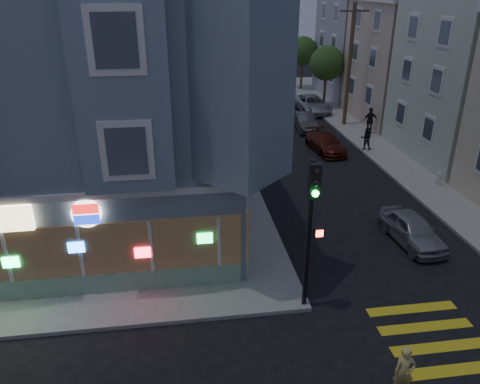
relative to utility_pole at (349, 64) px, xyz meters
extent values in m
plane|color=black|center=(-12.00, -24.00, -4.80)|extent=(120.00, 120.00, 0.00)
cube|color=gray|center=(-25.50, -1.00, -4.72)|extent=(33.00, 42.00, 0.15)
cube|color=gray|center=(11.00, -1.00, -4.72)|extent=(24.00, 42.00, 0.15)
cube|color=slate|center=(-18.00, -13.00, 0.85)|extent=(14.00, 14.00, 11.00)
cube|color=silver|center=(-18.00, -13.00, -0.80)|extent=(14.30, 14.30, 0.25)
cube|color=#196B33|center=(-18.00, -20.05, -4.25)|extent=(13.60, 0.12, 0.80)
cube|color=#382B1E|center=(-18.00, -20.05, -2.85)|extent=(13.60, 0.10, 2.00)
cylinder|color=white|center=(-16.40, -20.13, -1.40)|extent=(1.00, 0.12, 1.00)
cube|color=#C4B497|center=(7.50, 1.00, -0.15)|extent=(12.00, 8.60, 9.00)
cube|color=gray|center=(7.50, 10.00, 0.60)|extent=(12.00, 8.60, 10.50)
cylinder|color=#4C3826|center=(0.00, 0.00, -0.15)|extent=(0.30, 0.30, 9.00)
cube|color=#4C3826|center=(0.00, 0.00, 3.75)|extent=(2.20, 0.12, 0.12)
cylinder|color=#4C3826|center=(0.20, 6.00, -3.05)|extent=(0.24, 0.24, 3.20)
sphere|color=#214117|center=(0.20, 6.00, -0.85)|extent=(3.00, 3.00, 3.00)
cylinder|color=#4C3826|center=(0.20, 14.00, -3.05)|extent=(0.24, 0.24, 3.20)
sphere|color=#214117|center=(0.20, 14.00, -0.85)|extent=(3.00, 3.00, 3.00)
imported|color=tan|center=(-7.55, -25.76, -4.02)|extent=(0.62, 0.46, 1.56)
imported|color=black|center=(-0.70, -6.13, -3.89)|extent=(0.89, 0.80, 1.52)
imported|color=black|center=(1.00, -2.60, -3.69)|extent=(1.14, 0.53, 1.91)
imported|color=#96999D|center=(-3.40, -18.03, -4.15)|extent=(1.83, 3.90, 1.29)
imported|color=#36383B|center=(-3.40, -0.62, -4.16)|extent=(1.55, 3.95, 1.28)
imported|color=#541D13|center=(-3.40, -5.82, -4.20)|extent=(2.13, 4.30, 1.20)
imported|color=#A8ACB3|center=(-1.30, 4.58, -4.09)|extent=(2.52, 5.19, 1.42)
cylinder|color=black|center=(-9.20, -21.70, -1.98)|extent=(0.17, 0.17, 5.34)
cube|color=black|center=(-9.20, -21.94, 0.11)|extent=(0.36, 0.32, 1.12)
sphere|color=black|center=(-9.20, -22.11, 0.46)|extent=(0.21, 0.21, 0.21)
sphere|color=black|center=(-9.20, -22.11, 0.11)|extent=(0.21, 0.21, 0.21)
sphere|color=#19F23F|center=(-9.20, -22.11, -0.24)|extent=(0.21, 0.21, 0.21)
cube|color=black|center=(-8.93, -21.89, -1.71)|extent=(0.35, 0.23, 0.34)
cube|color=#FF2614|center=(-8.93, -22.01, -1.71)|extent=(0.24, 0.02, 0.24)
cylinder|color=silver|center=(1.00, -12.47, -4.36)|extent=(0.23, 0.23, 0.57)
sphere|color=silver|center=(1.00, -12.47, -4.03)|extent=(0.25, 0.25, 0.25)
cylinder|color=silver|center=(1.00, -12.47, -4.32)|extent=(0.43, 0.11, 0.11)
camera|label=1|loc=(-13.31, -34.59, 5.61)|focal=35.00mm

